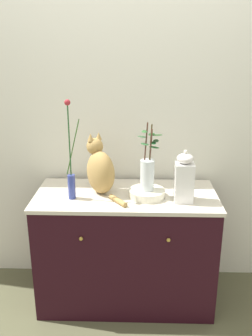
# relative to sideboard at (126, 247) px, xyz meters

# --- Properties ---
(ground_plane) EXTENTS (6.00, 6.00, 0.00)m
(ground_plane) POSITION_rel_sideboard_xyz_m (0.00, 0.00, -0.40)
(ground_plane) COLOR brown
(wall_back) EXTENTS (4.40, 0.08, 2.60)m
(wall_back) POSITION_rel_sideboard_xyz_m (0.00, 0.35, 0.90)
(wall_back) COLOR silver
(wall_back) RESTS_ON ground_plane
(sideboard) EXTENTS (1.19, 0.57, 0.80)m
(sideboard) POSITION_rel_sideboard_xyz_m (0.00, 0.00, 0.00)
(sideboard) COLOR black
(sideboard) RESTS_ON ground_plane
(cat_sitting) EXTENTS (0.32, 0.38, 0.39)m
(cat_sitting) POSITION_rel_sideboard_xyz_m (-0.17, 0.02, 0.56)
(cat_sitting) COLOR #AB864A
(cat_sitting) RESTS_ON sideboard
(vase_slim_green) EXTENTS (0.09, 0.05, 0.63)m
(vase_slim_green) POSITION_rel_sideboard_xyz_m (-0.34, -0.08, 0.56)
(vase_slim_green) COLOR #303D8C
(vase_slim_green) RESTS_ON sideboard
(bowl_porcelain) EXTENTS (0.23, 0.23, 0.05)m
(bowl_porcelain) POSITION_rel_sideboard_xyz_m (0.14, -0.04, 0.43)
(bowl_porcelain) COLOR silver
(bowl_porcelain) RESTS_ON sideboard
(vase_glass_clear) EXTENTS (0.17, 0.12, 0.43)m
(vase_glass_clear) POSITION_rel_sideboard_xyz_m (0.14, -0.04, 0.57)
(vase_glass_clear) COLOR silver
(vase_glass_clear) RESTS_ON bowl_porcelain
(jar_lidded_porcelain) EXTENTS (0.11, 0.11, 0.33)m
(jar_lidded_porcelain) POSITION_rel_sideboard_xyz_m (0.36, -0.10, 0.55)
(jar_lidded_porcelain) COLOR white
(jar_lidded_porcelain) RESTS_ON sideboard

